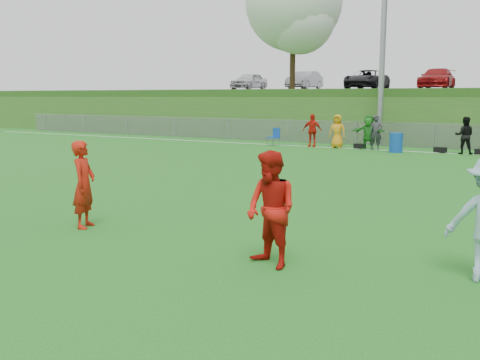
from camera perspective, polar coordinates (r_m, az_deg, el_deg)
The scene contains 14 objects.
ground at distance 9.64m, azimuth 0.11°, elevation -6.91°, with size 120.00×120.00×0.00m, color #15641A.
sideline_far at distance 26.62m, azimuth 19.30°, elevation 2.82°, with size 60.00×0.10×0.01m, color white.
fence at distance 28.53m, azimuth 20.08°, elevation 4.45°, with size 58.00×0.06×1.30m.
light_pole at distance 30.13m, azimuth 15.11°, elevation 16.46°, with size 1.20×0.40×12.15m.
berm at distance 39.38m, azimuth 22.75°, elevation 6.65°, with size 120.00×18.00×3.00m, color #1F5117.
parking_lot at distance 41.35m, azimuth 23.20°, elevation 8.86°, with size 120.00×12.00×0.10m, color black.
tree_white_flowering at distance 36.45m, azimuth 5.91°, elevation 17.93°, with size 6.30×6.30×8.78m.
car_row at distance 40.52m, azimuth 21.45°, elevation 10.06°, with size 32.04×5.18×1.44m.
spectator_row at distance 27.11m, azimuth 13.95°, elevation 4.95°, with size 8.34×0.74×1.69m.
gear_bags at distance 26.56m, azimuth 21.44°, elevation 2.96°, with size 8.11×0.46×0.26m.
player_red_left at distance 11.15m, azimuth -16.32°, elevation -0.46°, with size 0.64×0.42×1.76m, color #B41A0C.
player_red_center at distance 8.24m, azimuth 3.34°, elevation -3.17°, with size 0.88×0.69×1.82m, color red.
recycling_bin at distance 26.09m, azimuth 16.31°, elevation 3.85°, with size 0.61×0.61×0.92m, color #0E41A0.
camp_chair at distance 28.75m, azimuth 3.58°, elevation 4.26°, with size 0.66×0.66×0.92m.
Camera 1 is at (4.50, -8.10, 2.64)m, focal length 40.00 mm.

